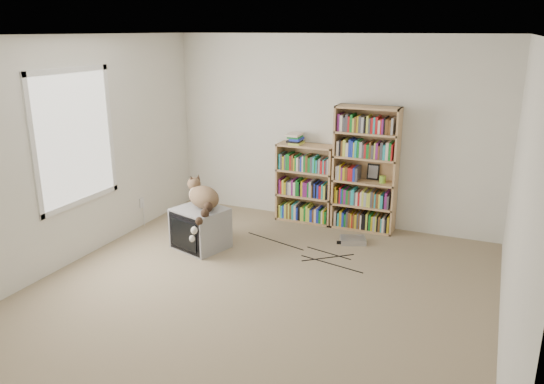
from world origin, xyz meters
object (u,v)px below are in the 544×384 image
at_px(bookcase_short, 306,186).
at_px(crt_tv, 201,228).
at_px(bookcase_tall, 366,172).
at_px(dvd_player, 353,240).
at_px(cat, 202,201).

bearing_deg(bookcase_short, crt_tv, -120.15).
xyz_separation_m(crt_tv, bookcase_short, (0.83, 1.42, 0.25)).
bearing_deg(crt_tv, bookcase_short, 76.92).
distance_m(bookcase_tall, dvd_player, 0.93).
relative_size(cat, dvd_player, 2.45).
bearing_deg(bookcase_tall, cat, -138.36).
xyz_separation_m(crt_tv, bookcase_tall, (1.64, 1.42, 0.53)).
distance_m(bookcase_short, dvd_player, 1.10).
xyz_separation_m(cat, bookcase_tall, (1.60, 1.43, 0.19)).
height_order(bookcase_short, dvd_player, bookcase_short).
xyz_separation_m(cat, bookcase_short, (0.79, 1.43, -0.10)).
height_order(crt_tv, dvd_player, crt_tv).
height_order(cat, bookcase_short, bookcase_short).
relative_size(crt_tv, bookcase_tall, 0.43).
bearing_deg(dvd_player, crt_tv, -173.82).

